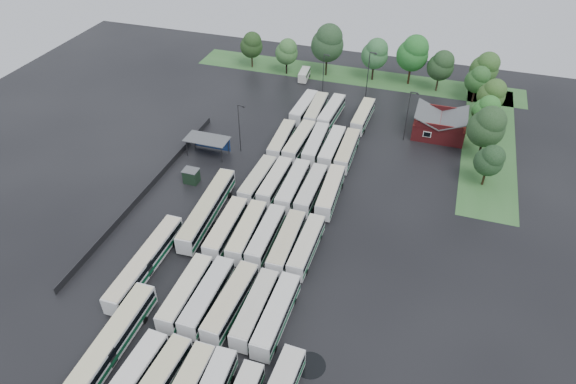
% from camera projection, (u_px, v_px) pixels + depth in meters
% --- Properties ---
extents(ground, '(160.00, 160.00, 0.00)m').
position_uv_depth(ground, '(251.00, 248.00, 77.94)').
color(ground, black).
rests_on(ground, ground).
extents(brick_building, '(10.07, 8.60, 5.39)m').
position_uv_depth(brick_building, '(439.00, 127.00, 103.15)').
color(brick_building, maroon).
rests_on(brick_building, ground).
extents(wash_shed, '(8.20, 4.20, 3.58)m').
position_uv_depth(wash_shed, '(208.00, 140.00, 96.96)').
color(wash_shed, '#2D2D30').
rests_on(wash_shed, ground).
extents(utility_hut, '(2.70, 2.20, 2.62)m').
position_uv_depth(utility_hut, '(191.00, 176.00, 90.62)').
color(utility_hut, black).
rests_on(utility_hut, ground).
extents(grass_strip_north, '(80.00, 10.00, 0.01)m').
position_uv_depth(grass_strip_north, '(354.00, 76.00, 126.31)').
color(grass_strip_north, '#34682E').
rests_on(grass_strip_north, ground).
extents(grass_strip_east, '(10.00, 50.00, 0.01)m').
position_uv_depth(grass_strip_east, '(489.00, 143.00, 101.85)').
color(grass_strip_east, '#34682E').
rests_on(grass_strip_east, ground).
extents(west_fence, '(0.10, 50.00, 1.20)m').
position_uv_depth(west_fence, '(149.00, 188.00, 89.07)').
color(west_fence, '#2D2D30').
rests_on(west_fence, ground).
extents(bus_r0c0, '(3.18, 12.42, 3.43)m').
position_uv_depth(bus_r0c0, '(131.00, 381.00, 58.07)').
color(bus_r0c0, silver).
rests_on(bus_r0c0, ground).
extents(bus_r1c0, '(2.68, 12.15, 3.38)m').
position_uv_depth(bus_r1c0, '(186.00, 293.00, 68.51)').
color(bus_r1c0, silver).
rests_on(bus_r1c0, ground).
extents(bus_r1c1, '(2.71, 12.37, 3.44)m').
position_uv_depth(bus_r1c1, '(208.00, 296.00, 67.94)').
color(bus_r1c1, silver).
rests_on(bus_r1c1, ground).
extents(bus_r1c2, '(3.14, 12.60, 3.48)m').
position_uv_depth(bus_r1c2, '(231.00, 302.00, 67.14)').
color(bus_r1c2, silver).
rests_on(bus_r1c2, ground).
extents(bus_r1c3, '(2.57, 11.91, 3.31)m').
position_uv_depth(bus_r1c3, '(255.00, 309.00, 66.38)').
color(bus_r1c3, silver).
rests_on(bus_r1c3, ground).
extents(bus_r1c4, '(2.72, 12.42, 3.45)m').
position_uv_depth(bus_r1c4, '(276.00, 315.00, 65.48)').
color(bus_r1c4, silver).
rests_on(bus_r1c4, ground).
extents(bus_r2c0, '(2.99, 12.51, 3.46)m').
position_uv_depth(bus_r2c0, '(226.00, 228.00, 78.69)').
color(bus_r2c0, silver).
rests_on(bus_r2c0, ground).
extents(bus_r2c1, '(3.11, 12.34, 3.41)m').
position_uv_depth(bus_r2c1, '(247.00, 232.00, 78.11)').
color(bus_r2c1, silver).
rests_on(bus_r2c1, ground).
extents(bus_r2c2, '(2.70, 11.94, 3.31)m').
position_uv_depth(bus_r2c2, '(266.00, 236.00, 77.50)').
color(bus_r2c2, silver).
rests_on(bus_r2c2, ground).
extents(bus_r2c3, '(2.89, 12.34, 3.42)m').
position_uv_depth(bus_r2c3, '(287.00, 243.00, 76.15)').
color(bus_r2c3, silver).
rests_on(bus_r2c3, ground).
extents(bus_r2c4, '(2.61, 11.89, 3.31)m').
position_uv_depth(bus_r2c4, '(306.00, 246.00, 75.66)').
color(bus_r2c4, silver).
rests_on(bus_r2c4, ground).
extents(bus_r3c0, '(2.90, 11.95, 3.31)m').
position_uv_depth(bus_r3c0, '(258.00, 180.00, 88.84)').
color(bus_r3c0, silver).
rests_on(bus_r3c0, ground).
extents(bus_r3c1, '(2.66, 11.88, 3.30)m').
position_uv_depth(bus_r3c1, '(275.00, 182.00, 88.46)').
color(bus_r3c1, silver).
rests_on(bus_r3c1, ground).
extents(bus_r3c2, '(2.78, 12.51, 3.47)m').
position_uv_depth(bus_r3c2, '(293.00, 186.00, 87.31)').
color(bus_r3c2, silver).
rests_on(bus_r3c2, ground).
extents(bus_r3c3, '(2.63, 12.05, 3.35)m').
position_uv_depth(bus_r3c3, '(311.00, 190.00, 86.56)').
color(bus_r3c3, silver).
rests_on(bus_r3c3, ground).
extents(bus_r3c4, '(3.05, 12.38, 3.42)m').
position_uv_depth(bus_r3c4, '(330.00, 192.00, 86.06)').
color(bus_r3c4, silver).
rests_on(bus_r3c4, ground).
extents(bus_r4c0, '(3.02, 11.95, 3.30)m').
position_uv_depth(bus_r4c0, '(282.00, 140.00, 99.11)').
color(bus_r4c0, silver).
rests_on(bus_r4c0, ground).
extents(bus_r4c1, '(3.05, 12.55, 3.47)m').
position_uv_depth(bus_r4c1, '(299.00, 142.00, 98.50)').
color(bus_r4c1, silver).
rests_on(bus_r4c1, ground).
extents(bus_r4c2, '(2.95, 12.22, 3.38)m').
position_uv_depth(bus_r4c2, '(316.00, 144.00, 97.94)').
color(bus_r4c2, silver).
rests_on(bus_r4c2, ground).
extents(bus_r4c3, '(2.63, 12.13, 3.37)m').
position_uv_depth(bus_r4c3, '(332.00, 147.00, 97.05)').
color(bus_r4c3, silver).
rests_on(bus_r4c3, ground).
extents(bus_r4c4, '(2.74, 12.10, 3.36)m').
position_uv_depth(bus_r4c4, '(347.00, 151.00, 96.20)').
color(bus_r4c4, silver).
rests_on(bus_r4c4, ground).
extents(bus_r5c0, '(2.99, 12.11, 3.35)m').
position_uv_depth(bus_r5c0, '(304.00, 108.00, 109.56)').
color(bus_r5c0, silver).
rests_on(bus_r5c0, ground).
extents(bus_r5c1, '(2.94, 12.12, 3.35)m').
position_uv_depth(bus_r5c1, '(316.00, 110.00, 108.61)').
color(bus_r5c1, silver).
rests_on(bus_r5c1, ground).
extents(bus_r5c2, '(3.22, 12.43, 3.43)m').
position_uv_depth(bus_r5c2, '(331.00, 112.00, 107.81)').
color(bus_r5c2, silver).
rests_on(bus_r5c2, ground).
extents(bus_r5c4, '(2.91, 11.97, 3.31)m').
position_uv_depth(bus_r5c4, '(363.00, 116.00, 106.67)').
color(bus_r5c4, silver).
rests_on(bus_r5c4, ground).
extents(artic_bus_west_a, '(2.90, 18.80, 3.48)m').
position_uv_depth(artic_bus_west_a, '(108.00, 349.00, 61.44)').
color(artic_bus_west_a, silver).
rests_on(artic_bus_west_a, ground).
extents(artic_bus_west_b, '(3.60, 18.87, 3.48)m').
position_uv_depth(artic_bus_west_b, '(207.00, 209.00, 82.37)').
color(artic_bus_west_b, silver).
rests_on(artic_bus_west_b, ground).
extents(artic_bus_west_c, '(2.58, 17.95, 3.33)m').
position_uv_depth(artic_bus_west_c, '(146.00, 262.00, 73.03)').
color(artic_bus_west_c, silver).
rests_on(artic_bus_west_c, ground).
extents(minibus, '(2.44, 5.52, 2.35)m').
position_uv_depth(minibus, '(304.00, 74.00, 124.03)').
color(minibus, silver).
rests_on(minibus, ground).
extents(tree_north_0, '(5.59, 5.59, 9.25)m').
position_uv_depth(tree_north_0, '(252.00, 45.00, 126.88)').
color(tree_north_0, '#38231A').
rests_on(tree_north_0, ground).
extents(tree_north_1, '(5.48, 5.48, 9.08)m').
position_uv_depth(tree_north_1, '(287.00, 51.00, 123.81)').
color(tree_north_1, black).
rests_on(tree_north_1, ground).
extents(tree_north_2, '(7.81, 7.81, 12.94)m').
position_uv_depth(tree_north_2, '(328.00, 43.00, 121.65)').
color(tree_north_2, black).
rests_on(tree_north_2, ground).
extents(tree_north_3, '(6.33, 6.33, 10.49)m').
position_uv_depth(tree_north_3, '(375.00, 53.00, 120.54)').
color(tree_north_3, black).
rests_on(tree_north_3, ground).
extents(tree_north_4, '(7.33, 7.33, 12.14)m').
position_uv_depth(tree_north_4, '(413.00, 53.00, 118.07)').
color(tree_north_4, '#392113').
rests_on(tree_north_4, ground).
extents(tree_north_5, '(6.00, 6.00, 9.94)m').
position_uv_depth(tree_north_5, '(441.00, 65.00, 115.98)').
color(tree_north_5, '#38281C').
rests_on(tree_north_5, ground).
extents(tree_north_6, '(6.27, 6.27, 10.38)m').
position_uv_depth(tree_north_6, '(485.00, 68.00, 114.32)').
color(tree_north_6, black).
rests_on(tree_north_6, ground).
extents(tree_east_0, '(4.98, 4.98, 8.25)m').
position_uv_depth(tree_east_0, '(490.00, 160.00, 87.48)').
color(tree_east_0, black).
rests_on(tree_east_0, ground).
extents(tree_east_1, '(6.77, 6.77, 11.21)m').
position_uv_depth(tree_east_1, '(488.00, 126.00, 92.76)').
color(tree_east_1, black).
rests_on(tree_east_1, ground).
extents(tree_east_2, '(5.23, 5.23, 8.66)m').
position_uv_depth(tree_east_2, '(487.00, 110.00, 101.13)').
color(tree_east_2, black).
rests_on(tree_east_2, ground).
extents(tree_east_3, '(5.70, 5.70, 9.43)m').
position_uv_depth(tree_east_3, '(492.00, 94.00, 105.39)').
color(tree_east_3, black).
rests_on(tree_east_3, ground).
extents(tree_east_4, '(5.26, 5.26, 8.71)m').
position_uv_depth(tree_east_4, '(478.00, 79.00, 112.03)').
color(tree_east_4, black).
rests_on(tree_east_4, ground).
extents(lamp_post_ne, '(1.62, 0.32, 10.54)m').
position_uv_depth(lamp_post_ne, '(408.00, 112.00, 99.08)').
color(lamp_post_ne, '#2D2D30').
rests_on(lamp_post_ne, ground).
extents(lamp_post_nw, '(1.53, 0.30, 9.93)m').
position_uv_depth(lamp_post_nw, '(240.00, 125.00, 96.04)').
color(lamp_post_nw, '#2D2D30').
rests_on(lamp_post_nw, ground).
extents(lamp_post_back_w, '(1.42, 0.28, 9.21)m').
position_uv_depth(lamp_post_back_w, '(324.00, 71.00, 116.19)').
color(lamp_post_back_w, '#2D2D30').
rests_on(lamp_post_back_w, ground).
extents(lamp_post_back_e, '(1.69, 0.33, 10.96)m').
position_uv_depth(lamp_post_back_e, '(369.00, 72.00, 113.19)').
color(lamp_post_back_e, '#2D2D30').
rests_on(lamp_post_back_e, ground).
extents(puddle_0, '(3.76, 3.76, 0.01)m').
position_uv_depth(puddle_0, '(182.00, 370.00, 61.34)').
color(puddle_0, black).
rests_on(puddle_0, ground).
extents(puddle_2, '(7.47, 7.47, 0.01)m').
position_uv_depth(puddle_2, '(201.00, 235.00, 80.23)').
color(puddle_2, black).
rests_on(puddle_2, ground).
extents(puddle_3, '(3.02, 3.02, 0.01)m').
position_uv_depth(puddle_3, '(281.00, 272.00, 74.09)').
color(puddle_3, black).
rests_on(puddle_3, ground).
extents(puddle_4, '(3.86, 3.86, 0.01)m').
position_uv_depth(puddle_4, '(310.00, 365.00, 61.83)').
color(puddle_4, black).
rests_on(puddle_4, ground).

